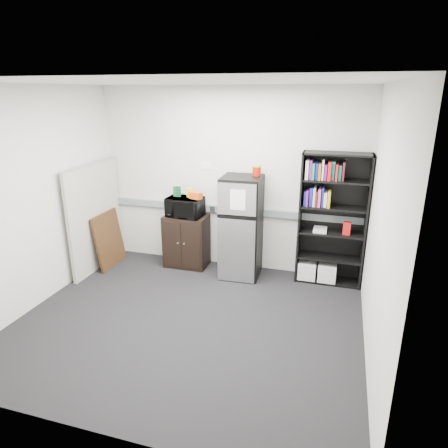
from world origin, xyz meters
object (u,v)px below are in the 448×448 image
(refrigerator, at_px, (241,227))
(bookshelf, at_px, (331,217))
(cabinet, at_px, (186,241))
(microwave, at_px, (185,207))
(cubicle_partition, at_px, (96,217))

(refrigerator, bearing_deg, bookshelf, 4.72)
(bookshelf, bearing_deg, cabinet, -178.23)
(microwave, bearing_deg, refrigerator, -1.68)
(cubicle_partition, bearing_deg, cabinet, 18.12)
(cubicle_partition, height_order, refrigerator, cubicle_partition)
(cabinet, height_order, microwave, microwave)
(bookshelf, xyz_separation_m, cabinet, (-2.12, -0.07, -0.57))
(cabinet, distance_m, microwave, 0.55)
(bookshelf, relative_size, cabinet, 2.27)
(cabinet, xyz_separation_m, microwave, (0.00, -0.02, 0.55))
(cabinet, relative_size, refrigerator, 0.55)
(bookshelf, height_order, cubicle_partition, bookshelf)
(bookshelf, height_order, refrigerator, bookshelf)
(bookshelf, bearing_deg, cubicle_partition, -171.87)
(bookshelf, distance_m, cubicle_partition, 3.45)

